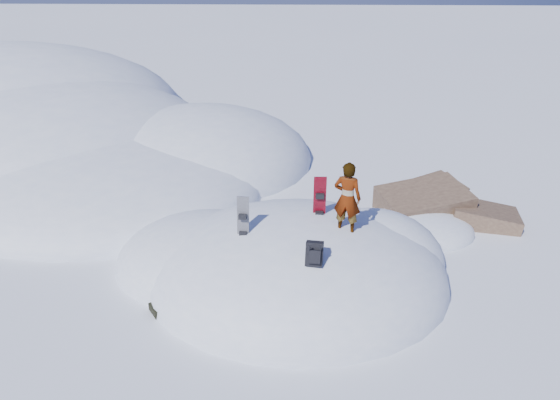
{
  "coord_description": "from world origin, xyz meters",
  "views": [
    {
      "loc": [
        -0.07,
        -10.71,
        7.13
      ],
      "look_at": [
        -0.4,
        0.3,
        1.88
      ],
      "focal_mm": 35.0,
      "sensor_mm": 36.0,
      "label": 1
    }
  ],
  "objects_px": {
    "snowboard_dark": "(243,227)",
    "snowboard_red": "(319,206)",
    "person": "(347,198)",
    "backpack": "(314,254)"
  },
  "relations": [
    {
      "from": "snowboard_red",
      "to": "backpack",
      "type": "height_order",
      "value": "snowboard_red"
    },
    {
      "from": "snowboard_dark",
      "to": "backpack",
      "type": "height_order",
      "value": "snowboard_dark"
    },
    {
      "from": "backpack",
      "to": "snowboard_red",
      "type": "bearing_deg",
      "value": 92.62
    },
    {
      "from": "snowboard_dark",
      "to": "person",
      "type": "distance_m",
      "value": 2.32
    },
    {
      "from": "snowboard_red",
      "to": "backpack",
      "type": "distance_m",
      "value": 1.91
    },
    {
      "from": "person",
      "to": "backpack",
      "type": "bearing_deg",
      "value": 79.02
    },
    {
      "from": "person",
      "to": "snowboard_dark",
      "type": "bearing_deg",
      "value": 24.45
    },
    {
      "from": "snowboard_red",
      "to": "person",
      "type": "height_order",
      "value": "person"
    },
    {
      "from": "snowboard_red",
      "to": "person",
      "type": "bearing_deg",
      "value": -51.32
    },
    {
      "from": "snowboard_dark",
      "to": "snowboard_red",
      "type": "bearing_deg",
      "value": 33.58
    }
  ]
}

